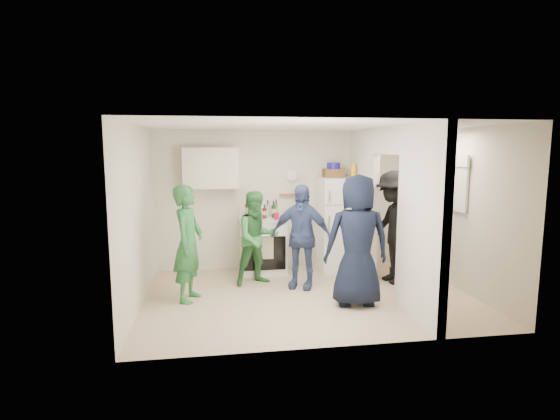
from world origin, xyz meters
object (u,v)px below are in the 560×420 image
at_px(wicker_basket, 333,173).
at_px(person_green_center, 257,238).
at_px(fridge, 339,224).
at_px(person_green_left, 188,243).
at_px(blue_bowl, 333,166).
at_px(person_navy, 357,240).
at_px(person_nook, 394,227).
at_px(stove, 263,245).
at_px(yellow_cup_stack_top, 353,170).
at_px(person_denim, 301,236).

height_order(wicker_basket, person_green_center, wicker_basket).
distance_m(fridge, person_green_left, 2.87).
bearing_deg(person_green_left, blue_bowl, -45.77).
distance_m(person_green_center, person_navy, 1.74).
distance_m(wicker_basket, person_nook, 1.46).
height_order(stove, fridge, fridge).
height_order(blue_bowl, person_green_center, blue_bowl).
bearing_deg(blue_bowl, wicker_basket, 0.00).
relative_size(stove, person_navy, 0.53).
relative_size(fridge, person_green_left, 1.00).
relative_size(yellow_cup_stack_top, person_navy, 0.14).
bearing_deg(person_green_center, person_green_left, -167.10).
relative_size(wicker_basket, person_green_left, 0.21).
bearing_deg(person_green_center, person_nook, -24.09).
height_order(fridge, person_navy, person_navy).
distance_m(blue_bowl, person_green_left, 2.99).
xyz_separation_m(wicker_basket, yellow_cup_stack_top, (0.32, -0.15, 0.05)).
relative_size(person_denim, person_nook, 0.89).
relative_size(stove, person_nook, 0.53).
relative_size(wicker_basket, yellow_cup_stack_top, 1.40).
relative_size(person_denim, person_navy, 0.89).
xyz_separation_m(stove, person_nook, (2.05, -0.89, 0.43)).
relative_size(fridge, blue_bowl, 6.99).
bearing_deg(person_navy, fridge, -93.25).
distance_m(stove, fridge, 1.42).
height_order(stove, wicker_basket, wicker_basket).
bearing_deg(blue_bowl, fridge, -26.57).
bearing_deg(person_nook, fridge, -152.01).
bearing_deg(fridge, stove, 178.75).
relative_size(yellow_cup_stack_top, person_nook, 0.14).
bearing_deg(person_green_left, stove, -26.89).
distance_m(person_green_left, person_nook, 3.29).
xyz_separation_m(wicker_basket, person_denim, (-0.78, -0.95, -0.93)).
bearing_deg(person_green_center, yellow_cup_stack_top, -1.38).
bearing_deg(person_green_left, wicker_basket, -45.77).
relative_size(fridge, yellow_cup_stack_top, 6.71).
bearing_deg(stove, wicker_basket, 0.90).
bearing_deg(person_navy, person_denim, -50.05).
relative_size(person_green_center, person_nook, 0.82).
bearing_deg(yellow_cup_stack_top, person_denim, -143.78).
bearing_deg(blue_bowl, yellow_cup_stack_top, -25.11).
xyz_separation_m(person_green_left, person_nook, (3.27, 0.38, 0.08)).
xyz_separation_m(person_green_center, person_nook, (2.21, -0.25, 0.16)).
bearing_deg(yellow_cup_stack_top, fridge, 155.56).
relative_size(person_green_left, person_navy, 0.91).
bearing_deg(person_denim, person_green_center, -177.92).
distance_m(fridge, blue_bowl, 1.05).
relative_size(stove, person_green_left, 0.58).
height_order(person_green_center, person_navy, person_navy).
xyz_separation_m(fridge, yellow_cup_stack_top, (0.22, -0.10, 0.96)).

